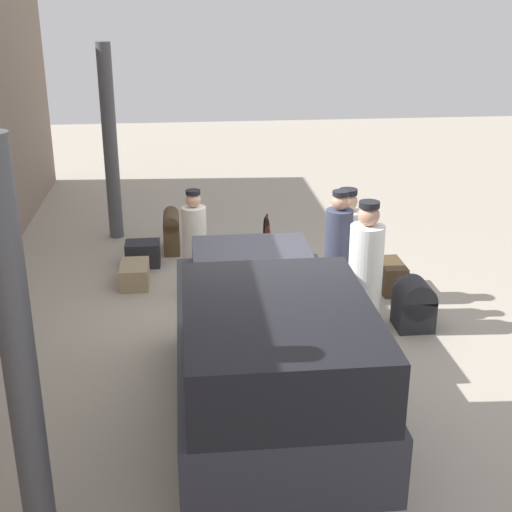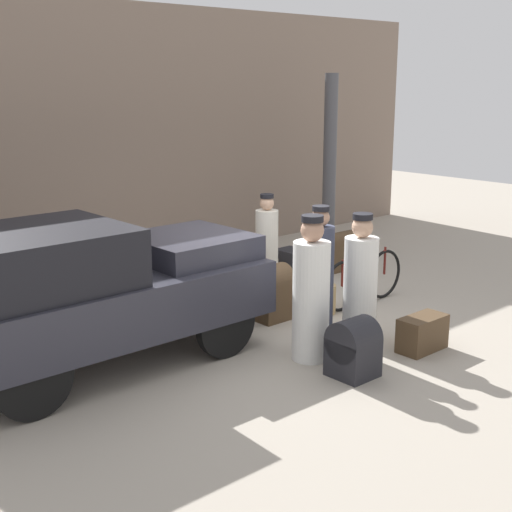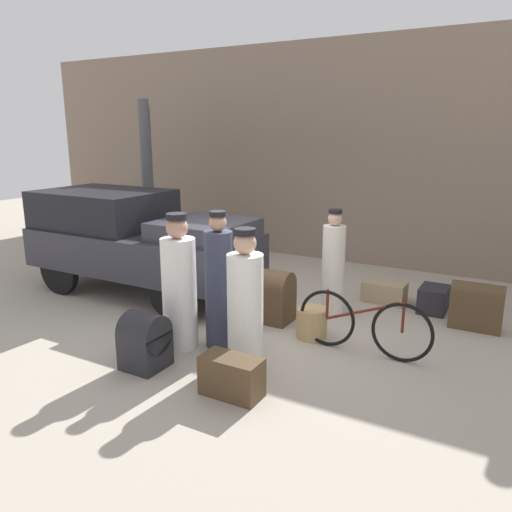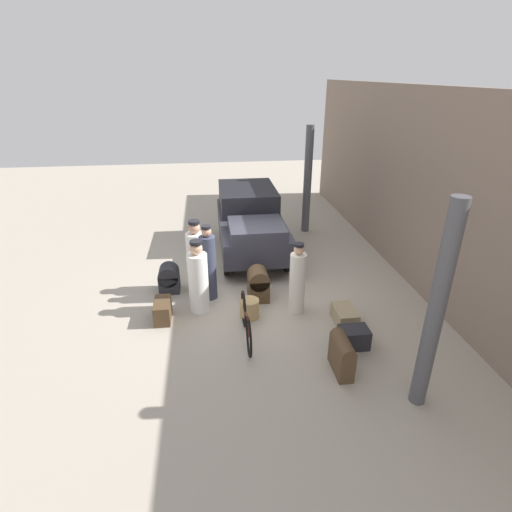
{
  "view_description": "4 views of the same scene",
  "coord_description": "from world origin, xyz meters",
  "px_view_note": "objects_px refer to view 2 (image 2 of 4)",
  "views": [
    {
      "loc": [
        -8.28,
        1.09,
        4.22
      ],
      "look_at": [
        0.2,
        0.2,
        0.95
      ],
      "focal_mm": 50.0,
      "sensor_mm": 36.0,
      "label": 1
    },
    {
      "loc": [
        -5.91,
        -6.66,
        3.25
      ],
      "look_at": [
        0.2,
        0.2,
        0.95
      ],
      "focal_mm": 50.0,
      "sensor_mm": 36.0,
      "label": 2
    },
    {
      "loc": [
        3.63,
        -5.89,
        2.71
      ],
      "look_at": [
        0.2,
        0.2,
        0.95
      ],
      "focal_mm": 35.0,
      "sensor_mm": 36.0,
      "label": 3
    },
    {
      "loc": [
        8.36,
        -0.82,
        4.74
      ],
      "look_at": [
        0.2,
        0.2,
        0.95
      ],
      "focal_mm": 28.0,
      "sensor_mm": 36.0,
      "label": 4
    }
  ],
  "objects_px": {
    "porter_standing_middle": "(319,282)",
    "suitcase_small_leather": "(422,333)",
    "porter_carrying_trunk": "(360,284)",
    "trunk_wicker_pale": "(293,261)",
    "bicycle": "(364,279)",
    "conductor_in_dark_uniform": "(267,251)",
    "truck": "(87,288)",
    "wicker_basket": "(321,299)",
    "trunk_barrel_dark": "(271,291)",
    "suitcase_black_upright": "(338,250)",
    "suitcase_tan_flat": "(353,348)",
    "porter_with_bicycle": "(311,295)",
    "trunk_umber_medium": "(255,270)"
  },
  "relations": [
    {
      "from": "porter_standing_middle",
      "to": "conductor_in_dark_uniform",
      "type": "bearing_deg",
      "value": 66.03
    },
    {
      "from": "bicycle",
      "to": "trunk_wicker_pale",
      "type": "height_order",
      "value": "bicycle"
    },
    {
      "from": "porter_standing_middle",
      "to": "porter_carrying_trunk",
      "type": "bearing_deg",
      "value": -23.25
    },
    {
      "from": "wicker_basket",
      "to": "trunk_barrel_dark",
      "type": "xyz_separation_m",
      "value": [
        -0.72,
        0.28,
        0.19
      ]
    },
    {
      "from": "suitcase_black_upright",
      "to": "suitcase_tan_flat",
      "type": "relative_size",
      "value": 1.02
    },
    {
      "from": "wicker_basket",
      "to": "conductor_in_dark_uniform",
      "type": "xyz_separation_m",
      "value": [
        -0.11,
        1.03,
        0.53
      ]
    },
    {
      "from": "truck",
      "to": "porter_with_bicycle",
      "type": "bearing_deg",
      "value": -35.7
    },
    {
      "from": "bicycle",
      "to": "porter_with_bicycle",
      "type": "height_order",
      "value": "porter_with_bicycle"
    },
    {
      "from": "bicycle",
      "to": "suitcase_small_leather",
      "type": "xyz_separation_m",
      "value": [
        -0.88,
        -1.67,
        -0.17
      ]
    },
    {
      "from": "wicker_basket",
      "to": "porter_standing_middle",
      "type": "xyz_separation_m",
      "value": [
        -0.93,
        -0.82,
        0.61
      ]
    },
    {
      "from": "wicker_basket",
      "to": "suitcase_tan_flat",
      "type": "height_order",
      "value": "suitcase_tan_flat"
    },
    {
      "from": "wicker_basket",
      "to": "conductor_in_dark_uniform",
      "type": "distance_m",
      "value": 1.17
    },
    {
      "from": "bicycle",
      "to": "suitcase_tan_flat",
      "type": "relative_size",
      "value": 2.54
    },
    {
      "from": "porter_standing_middle",
      "to": "suitcase_small_leather",
      "type": "relative_size",
      "value": 2.71
    },
    {
      "from": "porter_carrying_trunk",
      "to": "trunk_wicker_pale",
      "type": "height_order",
      "value": "porter_carrying_trunk"
    },
    {
      "from": "trunk_wicker_pale",
      "to": "conductor_in_dark_uniform",
      "type": "bearing_deg",
      "value": -149.02
    },
    {
      "from": "porter_carrying_trunk",
      "to": "porter_standing_middle",
      "type": "xyz_separation_m",
      "value": [
        -0.52,
        0.22,
        0.08
      ]
    },
    {
      "from": "suitcase_tan_flat",
      "to": "porter_carrying_trunk",
      "type": "bearing_deg",
      "value": 37.14
    },
    {
      "from": "suitcase_black_upright",
      "to": "suitcase_tan_flat",
      "type": "xyz_separation_m",
      "value": [
        -3.24,
        -3.15,
        -0.03
      ]
    },
    {
      "from": "porter_standing_middle",
      "to": "suitcase_black_upright",
      "type": "relative_size",
      "value": 2.57
    },
    {
      "from": "bicycle",
      "to": "trunk_umber_medium",
      "type": "xyz_separation_m",
      "value": [
        -0.29,
        2.08,
        -0.22
      ]
    },
    {
      "from": "conductor_in_dark_uniform",
      "to": "trunk_barrel_dark",
      "type": "distance_m",
      "value": 1.02
    },
    {
      "from": "porter_standing_middle",
      "to": "trunk_barrel_dark",
      "type": "height_order",
      "value": "porter_standing_middle"
    },
    {
      "from": "conductor_in_dark_uniform",
      "to": "trunk_barrel_dark",
      "type": "height_order",
      "value": "conductor_in_dark_uniform"
    },
    {
      "from": "wicker_basket",
      "to": "porter_with_bicycle",
      "type": "height_order",
      "value": "porter_with_bicycle"
    },
    {
      "from": "bicycle",
      "to": "suitcase_small_leather",
      "type": "relative_size",
      "value": 2.62
    },
    {
      "from": "bicycle",
      "to": "conductor_in_dark_uniform",
      "type": "distance_m",
      "value": 1.5
    },
    {
      "from": "porter_standing_middle",
      "to": "suitcase_tan_flat",
      "type": "bearing_deg",
      "value": -114.43
    },
    {
      "from": "porter_with_bicycle",
      "to": "suitcase_tan_flat",
      "type": "relative_size",
      "value": 2.59
    },
    {
      "from": "porter_with_bicycle",
      "to": "trunk_barrel_dark",
      "type": "distance_m",
      "value": 1.56
    },
    {
      "from": "truck",
      "to": "suitcase_small_leather",
      "type": "height_order",
      "value": "truck"
    },
    {
      "from": "trunk_wicker_pale",
      "to": "trunk_barrel_dark",
      "type": "relative_size",
      "value": 0.71
    },
    {
      "from": "wicker_basket",
      "to": "trunk_wicker_pale",
      "type": "relative_size",
      "value": 0.76
    },
    {
      "from": "suitcase_black_upright",
      "to": "trunk_barrel_dark",
      "type": "height_order",
      "value": "trunk_barrel_dark"
    },
    {
      "from": "truck",
      "to": "porter_carrying_trunk",
      "type": "height_order",
      "value": "truck"
    },
    {
      "from": "truck",
      "to": "porter_with_bicycle",
      "type": "distance_m",
      "value": 2.57
    },
    {
      "from": "bicycle",
      "to": "porter_standing_middle",
      "type": "bearing_deg",
      "value": -158.01
    },
    {
      "from": "truck",
      "to": "porter_carrying_trunk",
      "type": "distance_m",
      "value": 3.36
    },
    {
      "from": "porter_carrying_trunk",
      "to": "porter_with_bicycle",
      "type": "xyz_separation_m",
      "value": [
        -0.94,
        -0.04,
        0.05
      ]
    },
    {
      "from": "conductor_in_dark_uniform",
      "to": "trunk_wicker_pale",
      "type": "bearing_deg",
      "value": 30.98
    },
    {
      "from": "suitcase_tan_flat",
      "to": "bicycle",
      "type": "bearing_deg",
      "value": 37.5
    },
    {
      "from": "wicker_basket",
      "to": "conductor_in_dark_uniform",
      "type": "height_order",
      "value": "conductor_in_dark_uniform"
    },
    {
      "from": "wicker_basket",
      "to": "trunk_barrel_dark",
      "type": "height_order",
      "value": "trunk_barrel_dark"
    },
    {
      "from": "bicycle",
      "to": "porter_standing_middle",
      "type": "distance_m",
      "value": 1.86
    },
    {
      "from": "wicker_basket",
      "to": "trunk_barrel_dark",
      "type": "bearing_deg",
      "value": 158.45
    },
    {
      "from": "bicycle",
      "to": "suitcase_small_leather",
      "type": "bearing_deg",
      "value": -117.73
    },
    {
      "from": "suitcase_black_upright",
      "to": "trunk_barrel_dark",
      "type": "bearing_deg",
      "value": -157.0
    },
    {
      "from": "trunk_wicker_pale",
      "to": "trunk_barrel_dark",
      "type": "bearing_deg",
      "value": -141.43
    },
    {
      "from": "porter_with_bicycle",
      "to": "suitcase_black_upright",
      "type": "bearing_deg",
      "value": 37.41
    },
    {
      "from": "suitcase_small_leather",
      "to": "wicker_basket",
      "type": "bearing_deg",
      "value": 85.85
    }
  ]
}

